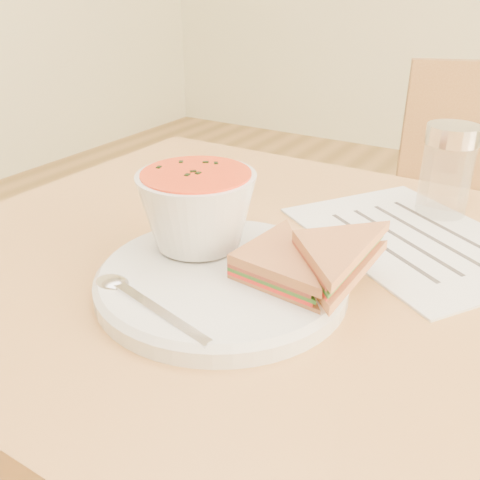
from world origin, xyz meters
The scene contains 7 objects.
plate centered at (-0.10, -0.09, 0.76)m, with size 0.26×0.26×0.02m, color silver, non-canonical shape.
soup_bowl centered at (-0.15, -0.06, 0.81)m, with size 0.13×0.13×0.09m, color silver, non-canonical shape.
sandwich_half_a centered at (-0.08, -0.10, 0.78)m, with size 0.11×0.11×0.03m, color #BC7742, non-canonical shape.
sandwich_half_b centered at (-0.04, -0.04, 0.80)m, with size 0.11×0.11×0.03m, color #BC7742, non-canonical shape.
spoon centered at (-0.12, -0.18, 0.77)m, with size 0.18×0.04×0.01m, color silver, non-canonical shape.
paper_menu centered at (0.04, 0.13, 0.75)m, with size 0.29×0.22×0.00m, color white, non-canonical shape.
condiment_shaker centered at (0.05, 0.23, 0.81)m, with size 0.07×0.07×0.12m, color silver, non-canonical shape.
Camera 1 is at (0.17, -0.49, 1.05)m, focal length 40.00 mm.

